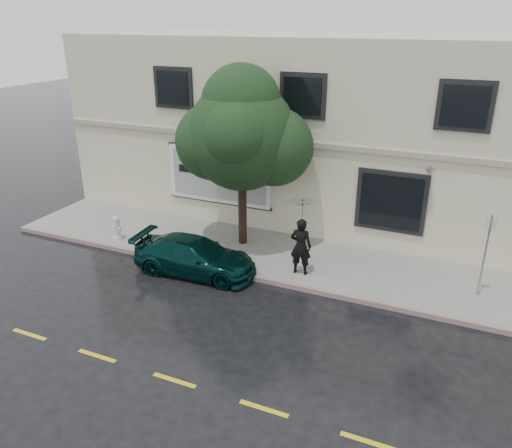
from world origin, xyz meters
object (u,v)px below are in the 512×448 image
at_px(car, 195,256).
at_px(pedestrian, 301,246).
at_px(street_tree, 242,136).
at_px(fire_hydrant, 117,228).

height_order(car, pedestrian, pedestrian).
bearing_deg(car, street_tree, -16.05).
bearing_deg(street_tree, pedestrian, -27.35).
height_order(pedestrian, fire_hydrant, pedestrian).
height_order(car, fire_hydrant, car).
xyz_separation_m(car, pedestrian, (3.18, 1.05, 0.49)).
relative_size(car, pedestrian, 2.17).
distance_m(pedestrian, street_tree, 4.14).
bearing_deg(pedestrian, car, 13.99).
bearing_deg(car, fire_hydrant, 73.83).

